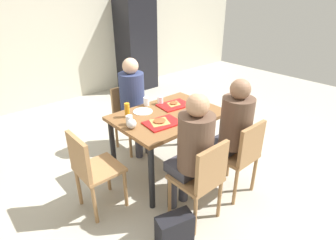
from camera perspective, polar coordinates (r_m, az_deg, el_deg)
name	(u,v)px	position (r m, az deg, el deg)	size (l,w,h in m)	color
ground_plane	(168,171)	(3.44, 0.00, -10.63)	(10.00, 10.00, 0.02)	#B2AD9E
back_wall	(51,27)	(5.62, -23.28, 17.39)	(10.00, 0.10, 2.80)	beige
main_table	(168,122)	(3.09, 0.00, -0.40)	(1.18, 0.84, 0.77)	brown
chair_near_left	(202,177)	(2.51, 7.24, -11.79)	(0.40, 0.40, 0.87)	#9E7247
chair_near_right	(241,153)	(2.91, 15.11, -6.75)	(0.40, 0.40, 0.87)	#9E7247
chair_far_side	(129,113)	(3.74, -8.18, 1.49)	(0.40, 0.40, 0.87)	#9E7247
chair_left_end	(91,167)	(2.71, -15.86, -9.48)	(0.40, 0.40, 0.87)	#9E7247
person_in_red	(192,147)	(2.45, 5.11, -5.75)	(0.32, 0.42, 1.28)	#383842
person_in_brown_jacket	(233,127)	(2.86, 13.38, -1.49)	(0.32, 0.42, 1.28)	#383842
person_far_side	(134,99)	(3.53, -7.15, 4.43)	(0.32, 0.42, 1.28)	#383842
tray_red_near	(162,123)	(2.82, -1.18, -0.63)	(0.36, 0.26, 0.02)	red
tray_red_far	(174,105)	(3.25, 1.27, 3.13)	(0.36, 0.26, 0.02)	red
paper_plate_center	(143,111)	(3.10, -5.29, 1.79)	(0.22, 0.22, 0.01)	white
paper_plate_near_edge	(194,116)	(3.00, 5.46, 0.94)	(0.22, 0.22, 0.01)	white
pizza_slice_a	(160,121)	(2.82, -1.75, -0.23)	(0.25, 0.24, 0.02)	#C68C47
pizza_slice_b	(174,103)	(3.27, 1.22, 3.56)	(0.20, 0.19, 0.02)	#C68C47
plastic_cup_a	(146,101)	(3.26, -4.55, 3.91)	(0.07, 0.07, 0.10)	white
plastic_cup_b	(193,119)	(2.81, 5.28, 0.14)	(0.07, 0.07, 0.10)	white
plastic_cup_c	(129,120)	(2.81, -8.12, -0.03)	(0.07, 0.07, 0.10)	white
plastic_cup_d	(160,100)	(3.28, -1.61, 4.15)	(0.07, 0.07, 0.10)	white
soda_can	(198,97)	(3.36, 6.23, 4.72)	(0.07, 0.07, 0.12)	#B7BCC6
condiment_bottle	(127,110)	(2.97, -8.56, 2.04)	(0.06, 0.06, 0.16)	orange
foil_bundle	(132,124)	(2.73, -7.65, -0.79)	(0.10, 0.10, 0.10)	silver
handbag	(175,229)	(2.56, 1.41, -21.85)	(0.32, 0.16, 0.28)	black
drink_fridge	(136,45)	(6.10, -6.69, 15.42)	(0.70, 0.60, 1.90)	black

